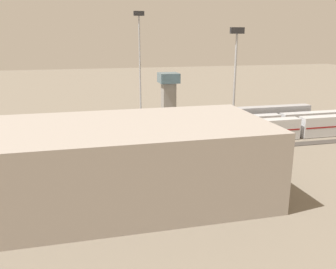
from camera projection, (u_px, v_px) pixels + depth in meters
ground_plane at (146, 139)px, 88.76m from camera, size 400.00×400.00×0.00m
track_bed_0 at (138, 127)px, 100.45m from camera, size 140.00×2.80×0.12m
track_bed_1 at (141, 132)px, 95.77m from camera, size 140.00×2.80×0.12m
track_bed_2 at (145, 137)px, 91.09m from camera, size 140.00×2.80×0.12m
track_bed_3 at (148, 142)px, 86.40m from camera, size 140.00×2.80×0.12m
track_bed_4 at (153, 148)px, 81.72m from camera, size 140.00×2.80×0.12m
track_bed_5 at (157, 155)px, 77.04m from camera, size 140.00×2.80×0.12m
train_on_track_1 at (147, 122)px, 95.46m from camera, size 95.60×3.06×5.00m
train_on_track_2 at (196, 126)px, 93.65m from camera, size 95.60×3.00×3.80m
train_on_track_3 at (169, 132)px, 87.01m from camera, size 10.00×3.00×5.00m
train_on_track_0 at (173, 118)px, 102.22m from camera, size 47.20×3.06×3.80m
train_on_track_4 at (155, 137)px, 81.20m from camera, size 119.80×3.06×5.00m
light_mast_0 at (140, 56)px, 98.23m from camera, size 2.80×0.70×30.72m
light_mast_1 at (235, 76)px, 72.38m from camera, size 2.80×0.70×26.08m
maintenance_shed at (97, 165)px, 54.05m from camera, size 51.63×21.55×12.02m
control_tower at (169, 91)px, 113.09m from camera, size 6.00×6.00×13.39m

